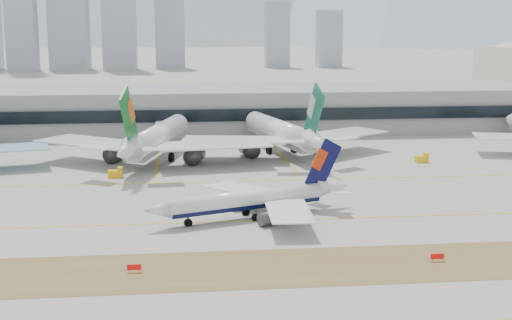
{
  "coord_description": "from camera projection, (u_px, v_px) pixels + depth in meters",
  "views": [
    {
      "loc": [
        -18.57,
        -137.13,
        37.66
      ],
      "look_at": [
        -1.78,
        18.0,
        7.5
      ],
      "focal_mm": 50.0,
      "sensor_mm": 36.0,
      "label": 1
    }
  ],
  "objects": [
    {
      "name": "widebody_eva",
      "position": [
        156.0,
        139.0,
        194.83
      ],
      "size": [
        64.21,
        64.0,
        23.56
      ],
      "rotation": [
        0.0,
        0.0,
        1.33
      ],
      "color": "white",
      "rests_on": "ground"
    },
    {
      "name": "terminal",
      "position": [
        232.0,
        109.0,
        253.63
      ],
      "size": [
        280.0,
        43.1,
        15.0
      ],
      "color": "gray",
      "rests_on": "ground"
    },
    {
      "name": "hold_sign_left",
      "position": [
        134.0,
        267.0,
        108.82
      ],
      "size": [
        2.2,
        0.15,
        1.35
      ],
      "color": "red",
      "rests_on": "ground"
    },
    {
      "name": "widebody_cathay",
      "position": [
        283.0,
        133.0,
        206.55
      ],
      "size": [
        62.3,
        62.01,
        22.78
      ],
      "rotation": [
        0.0,
        0.0,
        1.8
      ],
      "color": "white",
      "rests_on": "ground"
    },
    {
      "name": "taxiing_airliner",
      "position": [
        254.0,
        200.0,
        139.33
      ],
      "size": [
        42.57,
        36.07,
        14.82
      ],
      "rotation": [
        0.0,
        0.0,
        3.49
      ],
      "color": "white",
      "rests_on": "ground"
    },
    {
      "name": "gse_c",
      "position": [
        422.0,
        159.0,
        194.97
      ],
      "size": [
        3.55,
        2.0,
        2.6
      ],
      "color": "yellow",
      "rests_on": "ground"
    },
    {
      "name": "city_skyline",
      "position": [
        66.0,
        7.0,
        564.83
      ],
      "size": [
        342.0,
        49.8,
        140.0
      ],
      "color": "#99A1AE",
      "rests_on": "ground"
    },
    {
      "name": "hold_sign_right",
      "position": [
        437.0,
        256.0,
        113.89
      ],
      "size": [
        2.2,
        0.15,
        1.35
      ],
      "color": "red",
      "rests_on": "ground"
    },
    {
      "name": "gse_b",
      "position": [
        116.0,
        173.0,
        175.97
      ],
      "size": [
        3.55,
        2.0,
        2.6
      ],
      "color": "yellow",
      "rests_on": "ground"
    },
    {
      "name": "ground",
      "position": [
        274.0,
        213.0,
        142.96
      ],
      "size": [
        3000.0,
        3000.0,
        0.0
      ],
      "primitive_type": "plane",
      "color": "#A6A39B",
      "rests_on": "ground"
    }
  ]
}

